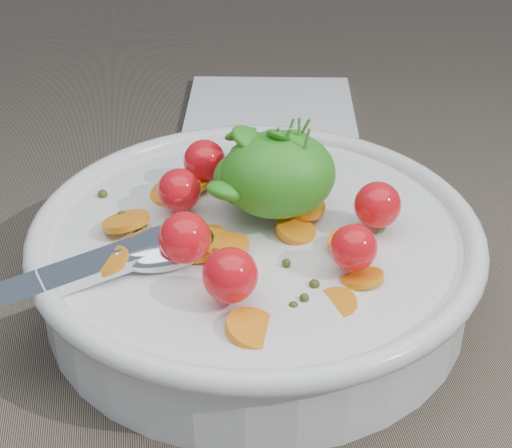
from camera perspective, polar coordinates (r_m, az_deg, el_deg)
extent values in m
plane|color=#716250|center=(0.53, -3.52, -4.22)|extent=(6.00, 6.00, 0.00)
cylinder|color=white|center=(0.50, 0.00, -2.94)|extent=(0.27, 0.27, 0.05)
torus|color=white|center=(0.49, 0.00, -0.47)|extent=(0.28, 0.28, 0.01)
cylinder|color=white|center=(0.52, 0.00, -4.99)|extent=(0.13, 0.13, 0.01)
cylinder|color=brown|center=(0.50, 0.00, -2.94)|extent=(0.24, 0.24, 0.04)
cylinder|color=orange|center=(0.48, -3.50, -1.21)|extent=(0.03, 0.03, 0.01)
cylinder|color=orange|center=(0.47, 6.76, -1.38)|extent=(0.03, 0.03, 0.01)
cylinder|color=orange|center=(0.54, -0.48, 3.81)|extent=(0.04, 0.04, 0.01)
cylinder|color=orange|center=(0.46, -2.30, -1.56)|extent=(0.04, 0.04, 0.01)
cylinder|color=orange|center=(0.53, -5.84, 2.50)|extent=(0.05, 0.05, 0.02)
cylinder|color=orange|center=(0.45, -10.70, -2.69)|extent=(0.03, 0.03, 0.01)
cylinder|color=orange|center=(0.48, 2.90, -0.46)|extent=(0.03, 0.03, 0.01)
cylinder|color=orange|center=(0.45, 7.70, -3.91)|extent=(0.03, 0.03, 0.01)
cylinder|color=orange|center=(0.50, 3.52, 1.26)|extent=(0.03, 0.03, 0.01)
cylinder|color=orange|center=(0.43, 5.69, -5.94)|extent=(0.04, 0.04, 0.01)
cylinder|color=orange|center=(0.47, -4.04, -1.83)|extent=(0.04, 0.04, 0.02)
cylinder|color=orange|center=(0.55, 0.02, 4.53)|extent=(0.05, 0.05, 0.01)
cylinder|color=orange|center=(0.54, 2.96, 3.39)|extent=(0.04, 0.04, 0.01)
cylinder|color=orange|center=(0.53, -5.13, 3.05)|extent=(0.03, 0.03, 0.01)
cylinder|color=orange|center=(0.49, -9.45, 0.19)|extent=(0.04, 0.04, 0.01)
cylinder|color=orange|center=(0.56, 0.55, 4.12)|extent=(0.04, 0.04, 0.02)
cylinder|color=orange|center=(0.41, -0.16, -7.71)|extent=(0.04, 0.04, 0.02)
cylinder|color=orange|center=(0.51, 0.58, 1.12)|extent=(0.04, 0.04, 0.01)
sphere|color=#3C4617|center=(0.55, 2.46, 3.43)|extent=(0.01, 0.01, 0.01)
sphere|color=#3C4617|center=(0.43, 2.75, -6.00)|extent=(0.01, 0.01, 0.01)
sphere|color=#3C4617|center=(0.49, 8.97, -0.18)|extent=(0.01, 0.01, 0.01)
sphere|color=#3C4617|center=(0.53, -1.47, 2.34)|extent=(0.01, 0.01, 0.01)
sphere|color=#3C4617|center=(0.44, 4.26, -4.40)|extent=(0.01, 0.01, 0.01)
sphere|color=#3C4617|center=(0.50, -9.68, 0.53)|extent=(0.01, 0.01, 0.01)
sphere|color=#3C4617|center=(0.46, 2.22, -2.84)|extent=(0.01, 0.01, 0.01)
sphere|color=#3C4617|center=(0.53, -5.01, 2.80)|extent=(0.01, 0.01, 0.01)
sphere|color=#3C4617|center=(0.46, 6.39, -2.92)|extent=(0.01, 0.01, 0.01)
sphere|color=#3C4617|center=(0.44, -1.65, -3.90)|extent=(0.01, 0.01, 0.01)
sphere|color=#3C4617|center=(0.57, -1.49, 5.33)|extent=(0.01, 0.01, 0.01)
sphere|color=#3C4617|center=(0.45, -2.94, -2.21)|extent=(0.01, 0.01, 0.01)
sphere|color=#3C4617|center=(0.43, 3.53, -5.38)|extent=(0.01, 0.01, 0.01)
sphere|color=#3C4617|center=(0.48, -4.17, -0.87)|extent=(0.01, 0.01, 0.01)
sphere|color=#3C4617|center=(0.47, 6.76, -2.33)|extent=(0.01, 0.01, 0.01)
sphere|color=#3C4617|center=(0.48, -7.37, -1.37)|extent=(0.01, 0.01, 0.01)
sphere|color=#3C4617|center=(0.49, -8.31, -0.35)|extent=(0.01, 0.01, 0.01)
sphere|color=#3C4617|center=(0.53, -11.09, 2.13)|extent=(0.01, 0.01, 0.01)
sphere|color=#3C4617|center=(0.53, -6.23, 3.24)|extent=(0.01, 0.01, 0.01)
sphere|color=red|center=(0.48, 8.83, 1.38)|extent=(0.03, 0.03, 0.03)
sphere|color=red|center=(0.52, 2.41, 4.46)|extent=(0.03, 0.03, 0.03)
sphere|color=red|center=(0.53, -3.76, 4.61)|extent=(0.03, 0.03, 0.03)
sphere|color=red|center=(0.50, -5.61, 2.48)|extent=(0.03, 0.03, 0.03)
sphere|color=red|center=(0.45, -5.21, -1.00)|extent=(0.03, 0.03, 0.03)
sphere|color=red|center=(0.42, -1.89, -3.75)|extent=(0.03, 0.03, 0.03)
sphere|color=red|center=(0.44, 7.12, -1.70)|extent=(0.03, 0.03, 0.03)
ellipsoid|color=#349020|center=(0.48, 1.63, 3.64)|extent=(0.07, 0.06, 0.05)
ellipsoid|color=#349020|center=(0.49, -0.76, 3.33)|extent=(0.04, 0.04, 0.03)
ellipsoid|color=#349020|center=(0.47, 0.73, 3.19)|extent=(0.02, 0.02, 0.02)
ellipsoid|color=#349020|center=(0.47, -0.03, 5.76)|extent=(0.02, 0.02, 0.01)
ellipsoid|color=#349020|center=(0.52, -1.14, 6.56)|extent=(0.03, 0.03, 0.02)
ellipsoid|color=#349020|center=(0.47, 1.15, 5.74)|extent=(0.02, 0.02, 0.02)
ellipsoid|color=#349020|center=(0.47, -0.12, 5.08)|extent=(0.02, 0.02, 0.01)
ellipsoid|color=#349020|center=(0.47, 1.66, 6.45)|extent=(0.02, 0.02, 0.02)
ellipsoid|color=#349020|center=(0.51, -0.66, 4.59)|extent=(0.03, 0.03, 0.03)
ellipsoid|color=#349020|center=(0.48, 2.68, 4.49)|extent=(0.02, 0.02, 0.02)
ellipsoid|color=#349020|center=(0.47, 0.60, 5.39)|extent=(0.03, 0.03, 0.02)
ellipsoid|color=#349020|center=(0.48, 2.47, 5.30)|extent=(0.04, 0.04, 0.03)
ellipsoid|color=#349020|center=(0.47, 1.14, 4.42)|extent=(0.03, 0.03, 0.02)
ellipsoid|color=#349020|center=(0.48, 1.04, 5.13)|extent=(0.02, 0.02, 0.01)
ellipsoid|color=#349020|center=(0.51, -0.48, 4.95)|extent=(0.02, 0.03, 0.01)
ellipsoid|color=#349020|center=(0.48, -0.34, 6.04)|extent=(0.03, 0.03, 0.03)
ellipsoid|color=#349020|center=(0.49, 2.79, 6.34)|extent=(0.02, 0.02, 0.01)
ellipsoid|color=#349020|center=(0.48, -0.62, 5.47)|extent=(0.03, 0.03, 0.02)
ellipsoid|color=#349020|center=(0.47, -2.20, 2.42)|extent=(0.04, 0.04, 0.02)
ellipsoid|color=#349020|center=(0.49, 3.99, 4.52)|extent=(0.03, 0.03, 0.02)
ellipsoid|color=#349020|center=(0.48, 3.81, 4.97)|extent=(0.03, 0.03, 0.02)
ellipsoid|color=#349020|center=(0.48, -0.27, 3.84)|extent=(0.03, 0.03, 0.02)
cylinder|color=#4C8C33|center=(0.48, 1.91, 4.88)|extent=(0.01, 0.02, 0.04)
cylinder|color=#4C8C33|center=(0.48, 3.16, 5.03)|extent=(0.00, 0.01, 0.05)
cylinder|color=#4C8C33|center=(0.49, 2.83, 5.64)|extent=(0.02, 0.01, 0.04)
cylinder|color=#4C8C33|center=(0.47, 3.28, 4.41)|extent=(0.01, 0.00, 0.05)
cylinder|color=#4C8C33|center=(0.48, 1.90, 5.18)|extent=(0.02, 0.00, 0.05)
cylinder|color=#4C8C33|center=(0.48, 1.16, 5.01)|extent=(0.01, 0.02, 0.04)
ellipsoid|color=silver|center=(0.47, -6.58, -1.67)|extent=(0.07, 0.06, 0.02)
cube|color=silver|center=(0.45, -12.32, -3.30)|extent=(0.12, 0.06, 0.02)
cylinder|color=silver|center=(0.46, -8.85, -2.19)|extent=(0.02, 0.02, 0.01)
cube|color=white|center=(0.77, 1.05, 8.47)|extent=(0.18, 0.17, 0.01)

